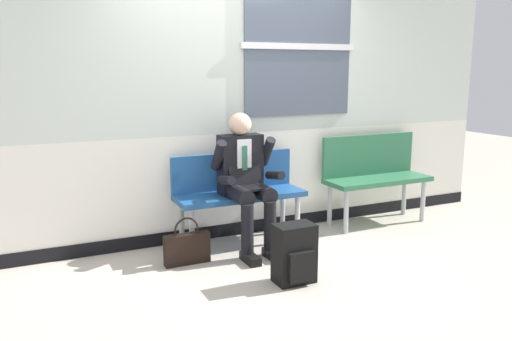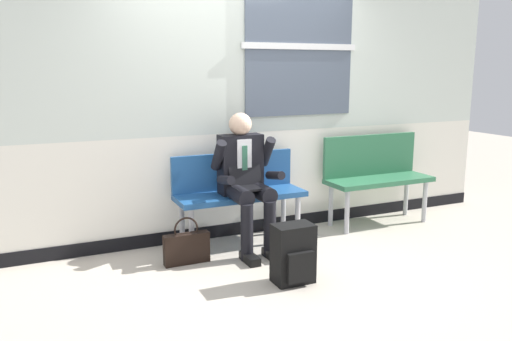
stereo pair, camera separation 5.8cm
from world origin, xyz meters
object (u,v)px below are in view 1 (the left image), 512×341
bench_with_person (238,189)px  bench_empty (374,171)px  handbag (187,248)px  person_seated (246,178)px  backpack (295,254)px

bench_with_person → bench_empty: (1.60, 0.01, 0.03)m
bench_with_person → bench_empty: bearing=0.3°
bench_with_person → handbag: bench_with_person is taller
bench_with_person → handbag: 0.79m
person_seated → backpack: size_ratio=2.67×
bench_with_person → backpack: bench_with_person is taller
bench_empty → person_seated: bearing=-172.8°
bench_empty → backpack: bearing=-146.1°
person_seated → bench_empty: bearing=7.2°
person_seated → handbag: bearing=-168.0°
bench_with_person → person_seated: 0.24m
bench_with_person → backpack: (0.03, -1.05, -0.30)m
handbag → bench_with_person: bearing=27.8°
bench_empty → person_seated: 1.62m
bench_empty → backpack: bench_empty is taller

